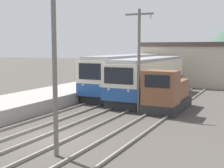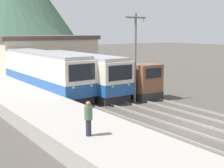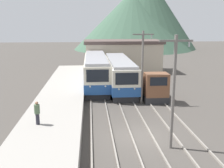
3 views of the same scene
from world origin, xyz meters
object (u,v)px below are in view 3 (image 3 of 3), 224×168
catenary_mast_near (174,89)px  catenary_mast_mid (142,65)px  commuter_train_left (96,72)px  commuter_train_center (119,75)px  shunting_locomotive (152,87)px  person_on_platform (37,112)px

catenary_mast_near → catenary_mast_mid: (0.00, 9.60, 0.00)m
commuter_train_left → catenary_mast_mid: 9.42m
commuter_train_left → commuter_train_center: size_ratio=1.07×
catenary_mast_mid → commuter_train_center: bearing=102.9°
shunting_locomotive → catenary_mast_near: 11.79m
shunting_locomotive → catenary_mast_near: bearing=-97.5°
catenary_mast_near → person_on_platform: 9.27m
commuter_train_center → catenary_mast_near: (1.51, -16.18, 2.19)m
shunting_locomotive → person_on_platform: shunting_locomotive is taller
commuter_train_left → person_on_platform: 15.91m
catenary_mast_near → person_on_platform: (-8.71, 2.42, -2.06)m
commuter_train_center → catenary_mast_mid: 7.10m
catenary_mast_near → person_on_platform: bearing=164.5°
catenary_mast_near → person_on_platform: catenary_mast_near is taller
commuter_train_left → person_on_platform: commuter_train_left is taller
catenary_mast_near → commuter_train_left: bearing=103.7°
shunting_locomotive → commuter_train_left: bearing=132.6°
person_on_platform → commuter_train_center: bearing=62.4°
shunting_locomotive → catenary_mast_mid: bearing=-129.9°
shunting_locomotive → catenary_mast_mid: size_ratio=0.76×
catenary_mast_mid → shunting_locomotive: bearing=50.1°
commuter_train_center → catenary_mast_near: bearing=-84.7°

